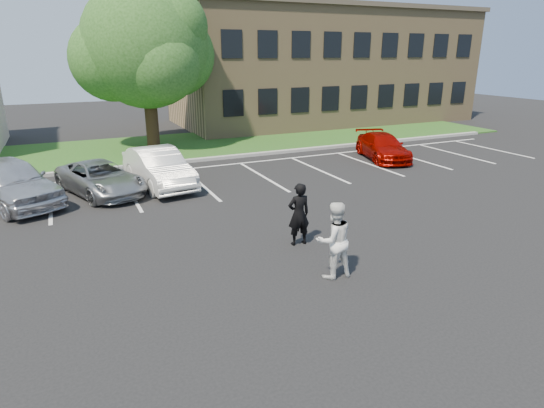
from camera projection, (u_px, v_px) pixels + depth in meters
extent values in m
plane|color=black|center=(288.00, 261.00, 11.78)|extent=(90.00, 90.00, 0.00)
cube|color=#969691|center=(177.00, 162.00, 22.08)|extent=(40.00, 0.30, 0.15)
cube|color=#0F4D11|center=(160.00, 148.00, 25.54)|extent=(44.00, 8.00, 0.08)
cube|color=silver|center=(51.00, 202.00, 16.43)|extent=(0.12, 5.20, 0.01)
cube|color=silver|center=(130.00, 192.00, 17.55)|extent=(0.12, 5.20, 0.01)
cube|color=silver|center=(201.00, 184.00, 18.66)|extent=(0.12, 5.20, 0.01)
cube|color=silver|center=(263.00, 176.00, 19.78)|extent=(0.12, 5.20, 0.01)
cube|color=silver|center=(318.00, 170.00, 20.89)|extent=(0.12, 5.20, 0.01)
cube|color=silver|center=(368.00, 164.00, 22.01)|extent=(0.12, 5.20, 0.01)
cube|color=silver|center=(414.00, 158.00, 23.13)|extent=(0.12, 5.20, 0.01)
cube|color=silver|center=(455.00, 153.00, 24.24)|extent=(0.12, 5.20, 0.01)
cube|color=silver|center=(492.00, 149.00, 25.36)|extent=(0.12, 5.20, 0.01)
cube|color=silver|center=(213.00, 166.00, 21.54)|extent=(34.00, 0.12, 0.01)
cube|color=#9A7F56|center=(322.00, 68.00, 35.02)|extent=(22.00, 10.00, 8.00)
cube|color=#4C4336|center=(324.00, 10.00, 33.71)|extent=(22.40, 10.40, 0.30)
cube|color=black|center=(233.00, 103.00, 27.60)|extent=(1.30, 0.06, 1.60)
cube|color=black|center=(232.00, 44.00, 26.52)|extent=(1.30, 0.06, 1.60)
cube|color=black|center=(268.00, 102.00, 28.51)|extent=(1.30, 0.06, 1.60)
cube|color=black|center=(268.00, 44.00, 27.44)|extent=(1.30, 0.06, 1.60)
cube|color=black|center=(300.00, 100.00, 29.43)|extent=(1.30, 0.06, 1.60)
cube|color=black|center=(301.00, 45.00, 28.35)|extent=(1.30, 0.06, 1.60)
cube|color=black|center=(330.00, 99.00, 30.35)|extent=(1.30, 0.06, 1.60)
cube|color=black|center=(332.00, 45.00, 29.27)|extent=(1.30, 0.06, 1.60)
cube|color=black|center=(359.00, 97.00, 31.26)|extent=(1.30, 0.06, 1.60)
cube|color=black|center=(362.00, 45.00, 30.19)|extent=(1.30, 0.06, 1.60)
cube|color=black|center=(386.00, 96.00, 32.18)|extent=(1.30, 0.06, 1.60)
cube|color=black|center=(390.00, 45.00, 31.10)|extent=(1.30, 0.06, 1.60)
cube|color=black|center=(411.00, 95.00, 33.10)|extent=(1.30, 0.06, 1.60)
cube|color=black|center=(416.00, 45.00, 32.02)|extent=(1.30, 0.06, 1.60)
cube|color=black|center=(435.00, 94.00, 34.01)|extent=(1.30, 0.06, 1.60)
cube|color=black|center=(441.00, 46.00, 32.94)|extent=(1.30, 0.06, 1.60)
cube|color=black|center=(458.00, 93.00, 34.93)|extent=(1.30, 0.06, 1.60)
cube|color=black|center=(464.00, 46.00, 33.85)|extent=(1.30, 0.06, 1.60)
cylinder|color=black|center=(152.00, 119.00, 25.22)|extent=(0.70, 0.70, 3.20)
sphere|color=#1D4615|center=(146.00, 45.00, 23.98)|extent=(6.60, 6.60, 6.60)
sphere|color=#1D4615|center=(173.00, 55.00, 25.38)|extent=(4.60, 4.60, 4.60)
sphere|color=#1D4615|center=(112.00, 59.00, 23.87)|extent=(4.40, 4.40, 4.40)
sphere|color=#1D4615|center=(160.00, 63.00, 23.13)|extent=(4.00, 4.00, 4.00)
sphere|color=#1D4615|center=(129.00, 40.00, 25.02)|extent=(4.20, 4.20, 4.20)
sphere|color=#1D4615|center=(171.00, 27.00, 23.40)|extent=(3.80, 3.80, 3.80)
imported|color=black|center=(299.00, 214.00, 12.53)|extent=(0.66, 0.45, 1.78)
imported|color=white|center=(334.00, 240.00, 10.67)|extent=(0.94, 0.75, 1.88)
imported|color=silver|center=(10.00, 182.00, 15.86)|extent=(3.93, 5.28, 1.67)
imported|color=#94979B|center=(100.00, 178.00, 17.18)|extent=(3.42, 4.83, 1.22)
imported|color=white|center=(159.00, 168.00, 18.11)|extent=(2.24, 4.80, 1.52)
imported|color=#8B0500|center=(383.00, 147.00, 22.84)|extent=(2.90, 4.63, 1.25)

